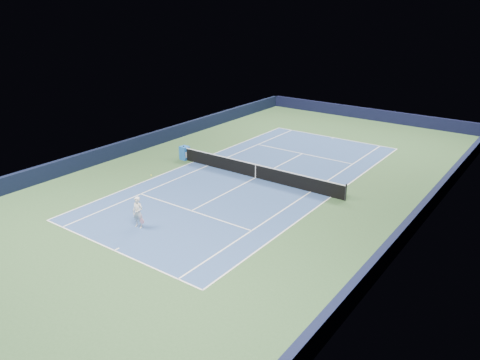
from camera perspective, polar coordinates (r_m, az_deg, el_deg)
The scene contains 19 objects.
ground at distance 31.10m, azimuth 1.90°, elevation 0.26°, with size 40.00×40.00×0.00m, color #30512C.
wall_far at distance 47.98m, azimuth 15.49°, elevation 7.76°, with size 22.00×0.35×1.10m, color black.
wall_right at distance 26.85m, azimuth 21.42°, elevation -3.54°, with size 0.35×40.00×1.10m, color black.
wall_left at distance 37.73m, azimuth -11.84°, elevation 4.51°, with size 0.35×40.00×1.10m, color black.
court_surface at distance 31.09m, azimuth 1.90°, elevation 0.27°, with size 10.97×23.77×0.01m, color navy.
baseline_far at distance 40.99m, azimuth 11.34°, elevation 5.10°, with size 10.97×0.08×0.00m, color white.
baseline_near at distance 23.15m, azimuth -15.08°, elevation -8.29°, with size 10.97×0.08×0.00m, color white.
sideline_doubles_right at distance 28.61m, azimuth 11.02°, elevation -2.05°, with size 0.08×23.77×0.00m, color white.
sideline_doubles_left at distance 34.28m, azimuth -5.70°, elevation 2.21°, with size 0.08×23.77×0.00m, color white.
sideline_singles_right at distance 29.16m, azimuth 8.60°, elevation -1.43°, with size 0.08×23.77×0.00m, color white.
sideline_singles_left at distance 33.43m, azimuth -3.94°, elevation 1.77°, with size 0.08×23.77×0.00m, color white.
service_line_far at distance 36.27m, azimuth 7.62°, elevation 3.21°, with size 8.23×0.08×0.00m, color white.
service_line_near at distance 26.45m, azimuth -5.94°, elevation -3.75°, with size 8.23×0.08×0.00m, color white.
center_service_line at distance 31.09m, azimuth 1.90°, elevation 0.28°, with size 0.08×12.80×0.00m, color white.
center_mark_far at distance 40.86m, azimuth 11.25°, elevation 5.05°, with size 0.08×0.30×0.00m, color white.
center_mark_near at distance 23.23m, azimuth -14.80°, elevation -8.15°, with size 0.08×0.30×0.00m, color white.
tennis_net at distance 30.92m, azimuth 1.92°, elevation 1.14°, with size 12.90×0.10×1.07m.
sponsor_cube at distance 34.76m, azimuth -6.77°, elevation 3.30°, with size 0.66×0.61×1.01m.
tennis_player at distance 24.71m, azimuth -12.34°, elevation -3.88°, with size 0.81×1.29×2.64m.
Camera 1 is at (16.24, -24.06, 11.15)m, focal length 35.00 mm.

